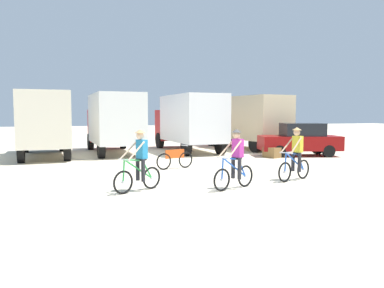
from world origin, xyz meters
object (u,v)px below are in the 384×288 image
object	(u,v)px
bicycle_spare	(175,159)
cyclist_orange_shirt	(139,163)
box_truck_tan_camper	(247,120)
cyclist_near_camera	(296,156)
sedan_parked	(300,139)
cyclist_cowboy_hat	(235,161)
box_truck_white_box	(114,121)
box_truck_avon_van	(189,120)
box_truck_cream_rv	(43,121)
supply_crate	(274,152)

from	to	relation	value
bicycle_spare	cyclist_orange_shirt	bearing A→B (deg)	-117.53
box_truck_tan_camper	cyclist_orange_shirt	bearing A→B (deg)	-127.48
cyclist_near_camera	bicycle_spare	distance (m)	5.06
sedan_parked	bicycle_spare	world-z (taller)	sedan_parked
sedan_parked	cyclist_cowboy_hat	xyz separation A→B (m)	(-6.93, -7.30, -0.04)
cyclist_cowboy_hat	sedan_parked	bearing A→B (deg)	46.48
box_truck_white_box	cyclist_near_camera	bearing A→B (deg)	-64.88
cyclist_orange_shirt	bicycle_spare	bearing A→B (deg)	62.47
box_truck_white_box	box_truck_avon_van	xyz separation A→B (m)	(4.43, -0.17, 0.00)
box_truck_cream_rv	cyclist_cowboy_hat	world-z (taller)	box_truck_cream_rv
cyclist_near_camera	supply_crate	distance (m)	6.90
cyclist_near_camera	box_truck_white_box	bearing A→B (deg)	115.12
box_truck_white_box	box_truck_avon_van	bearing A→B (deg)	-2.15
supply_crate	box_truck_cream_rv	bearing A→B (deg)	161.68
box_truck_avon_van	cyclist_cowboy_hat	world-z (taller)	box_truck_avon_van
cyclist_orange_shirt	bicycle_spare	xyz separation A→B (m)	(2.14, 4.10, -0.45)
cyclist_cowboy_hat	cyclist_near_camera	size ratio (longest dim) A/B	1.00
bicycle_spare	box_truck_white_box	bearing A→B (deg)	104.56
box_truck_tan_camper	bicycle_spare	bearing A→B (deg)	-132.04
cyclist_cowboy_hat	box_truck_white_box	bearing A→B (deg)	102.27
supply_crate	box_truck_tan_camper	bearing A→B (deg)	81.36
box_truck_tan_camper	cyclist_orange_shirt	xyz separation A→B (m)	(-8.86, -11.56, -1.03)
box_truck_cream_rv	box_truck_white_box	world-z (taller)	same
supply_crate	cyclist_cowboy_hat	bearing A→B (deg)	-126.67
box_truck_avon_van	box_truck_tan_camper	size ratio (longest dim) A/B	0.98
sedan_parked	bicycle_spare	bearing A→B (deg)	-160.54
box_truck_cream_rv	supply_crate	world-z (taller)	box_truck_cream_rv
sedan_parked	bicycle_spare	size ratio (longest dim) A/B	2.69
box_truck_tan_camper	cyclist_near_camera	xyz separation A→B (m)	(-3.47, -11.30, -1.03)
box_truck_tan_camper	cyclist_orange_shirt	size ratio (longest dim) A/B	3.88
box_truck_cream_rv	box_truck_tan_camper	distance (m)	12.28
box_truck_avon_van	supply_crate	size ratio (longest dim) A/B	7.30
sedan_parked	cyclist_orange_shirt	distance (m)	11.91
box_truck_tan_camper	sedan_parked	size ratio (longest dim) A/B	1.57
sedan_parked	supply_crate	world-z (taller)	sedan_parked
cyclist_cowboy_hat	supply_crate	xyz separation A→B (m)	(5.26, 7.07, -0.58)
box_truck_white_box	supply_crate	xyz separation A→B (m)	(7.78, -4.49, -1.61)
cyclist_near_camera	supply_crate	size ratio (longest dim) A/B	1.92
box_truck_white_box	box_truck_tan_camper	world-z (taller)	same
box_truck_cream_rv	cyclist_cowboy_hat	distance (m)	12.55
cyclist_orange_shirt	supply_crate	world-z (taller)	cyclist_orange_shirt
cyclist_orange_shirt	box_truck_avon_van	bearing A→B (deg)	66.41
cyclist_orange_shirt	cyclist_near_camera	xyz separation A→B (m)	(5.40, 0.26, 0.00)
box_truck_cream_rv	cyclist_near_camera	bearing A→B (deg)	-49.12
sedan_parked	supply_crate	size ratio (longest dim) A/B	4.76
sedan_parked	cyclist_cowboy_hat	world-z (taller)	cyclist_cowboy_hat
box_truck_cream_rv	box_truck_tan_camper	size ratio (longest dim) A/B	0.98
box_truck_cream_rv	cyclist_cowboy_hat	bearing A→B (deg)	-60.29
sedan_parked	cyclist_near_camera	size ratio (longest dim) A/B	2.47
box_truck_cream_rv	cyclist_near_camera	xyz separation A→B (m)	(8.75, -10.11, -1.03)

